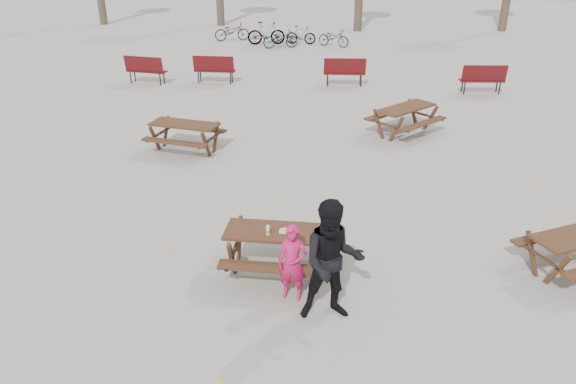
# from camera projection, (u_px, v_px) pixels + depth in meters

# --- Properties ---
(ground) EXTENTS (80.00, 80.00, 0.00)m
(ground) POSITION_uv_depth(u_px,v_px,m) (281.00, 271.00, 9.39)
(ground) COLOR gray
(ground) RESTS_ON ground
(main_picnic_table) EXTENTS (1.80, 1.45, 0.78)m
(main_picnic_table) POSITION_uv_depth(u_px,v_px,m) (280.00, 241.00, 9.14)
(main_picnic_table) COLOR #331F12
(main_picnic_table) RESTS_ON ground
(food_tray) EXTENTS (0.18, 0.11, 0.03)m
(food_tray) POSITION_uv_depth(u_px,v_px,m) (285.00, 232.00, 9.00)
(food_tray) COLOR white
(food_tray) RESTS_ON main_picnic_table
(bread_roll) EXTENTS (0.14, 0.06, 0.05)m
(bread_roll) POSITION_uv_depth(u_px,v_px,m) (285.00, 229.00, 8.98)
(bread_roll) COLOR tan
(bread_roll) RESTS_ON food_tray
(soda_bottle) EXTENTS (0.07, 0.07, 0.17)m
(soda_bottle) POSITION_uv_depth(u_px,v_px,m) (268.00, 231.00, 8.92)
(soda_bottle) COLOR silver
(soda_bottle) RESTS_ON main_picnic_table
(child) EXTENTS (0.49, 0.35, 1.25)m
(child) POSITION_uv_depth(u_px,v_px,m) (293.00, 263.00, 8.47)
(child) COLOR #C71855
(child) RESTS_ON ground
(adult) EXTENTS (1.02, 0.86, 1.88)m
(adult) POSITION_uv_depth(u_px,v_px,m) (333.00, 261.00, 7.93)
(adult) COLOR black
(adult) RESTS_ON ground
(picnic_table_east) EXTENTS (2.06, 1.94, 0.70)m
(picnic_table_east) POSITION_uv_depth(u_px,v_px,m) (576.00, 253.00, 9.26)
(picnic_table_east) COLOR #331F12
(picnic_table_east) RESTS_ON ground
(picnic_table_north) EXTENTS (1.96, 1.70, 0.74)m
(picnic_table_north) POSITION_uv_depth(u_px,v_px,m) (185.00, 137.00, 14.30)
(picnic_table_north) COLOR #331F12
(picnic_table_north) RESTS_ON ground
(picnic_table_far) EXTENTS (2.28, 2.31, 0.78)m
(picnic_table_far) POSITION_uv_depth(u_px,v_px,m) (405.00, 121.00, 15.48)
(picnic_table_far) COLOR #331F12
(picnic_table_far) RESTS_ON ground
(park_bench_row) EXTENTS (13.54, 1.24, 1.03)m
(park_bench_row) POSITION_uv_depth(u_px,v_px,m) (294.00, 72.00, 20.15)
(park_bench_row) COLOR #591115
(park_bench_row) RESTS_ON ground
(bicycle_row) EXTENTS (6.96, 2.71, 1.09)m
(bicycle_row) POSITION_uv_depth(u_px,v_px,m) (278.00, 35.00, 27.40)
(bicycle_row) COLOR black
(bicycle_row) RESTS_ON ground
(fallen_leaves) EXTENTS (11.00, 11.00, 0.01)m
(fallen_leaves) POSITION_uv_depth(u_px,v_px,m) (321.00, 206.00, 11.58)
(fallen_leaves) COLOR gold
(fallen_leaves) RESTS_ON ground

